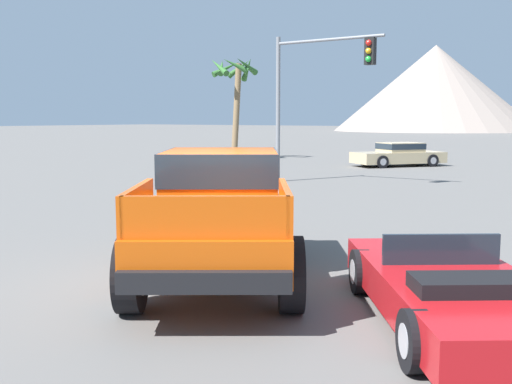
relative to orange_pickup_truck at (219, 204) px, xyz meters
name	(u,v)px	position (x,y,z in m)	size (l,w,h in m)	color
ground_plane	(215,280)	(0.19, -0.36, -1.09)	(320.00, 320.00, 0.00)	#5B5956
orange_pickup_truck	(219,204)	(0.00, 0.00, 0.00)	(4.50, 5.33, 1.89)	#CC4C0C
red_convertible_car	(453,293)	(3.72, -0.34, -0.70)	(3.84, 4.39, 0.99)	#B21419
parked_car_tan	(399,154)	(-5.47, 21.67, -0.49)	(4.17, 4.73, 1.18)	tan
traffic_light_main	(317,79)	(-4.90, 12.03, 2.73)	(4.28, 0.38, 5.41)	slate
palm_tree_short	(234,81)	(-15.51, 21.35, 3.45)	(2.66, 2.80, 5.97)	brown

